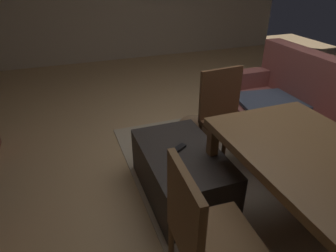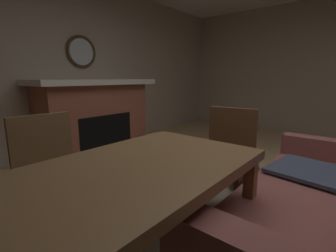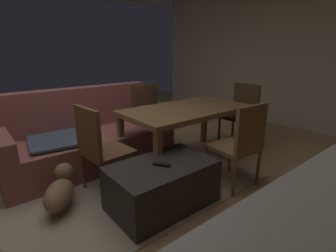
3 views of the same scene
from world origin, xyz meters
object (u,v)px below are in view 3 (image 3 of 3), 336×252
(potted_plant, at_px, (158,109))
(dining_table, at_px, (187,114))
(dining_chair_east, at_px, (242,110))
(small_dog, at_px, (60,190))
(couch, at_px, (87,139))
(tv_remote, at_px, (162,164))
(dining_chair_west, at_px, (99,146))
(ottoman_coffee_table, at_px, (162,185))
(dining_chair_north, at_px, (149,112))
(dining_chair_south, at_px, (241,142))

(potted_plant, bearing_deg, dining_table, -116.87)
(dining_chair_east, xyz_separation_m, small_dog, (-2.83, -0.04, -0.33))
(couch, height_order, tv_remote, couch)
(couch, relative_size, dining_chair_east, 2.23)
(couch, height_order, dining_chair_west, couch)
(ottoman_coffee_table, relative_size, dining_table, 0.60)
(ottoman_coffee_table, bearing_deg, couch, 96.48)
(tv_remote, relative_size, small_dog, 0.32)
(dining_chair_west, bearing_deg, dining_chair_north, 35.02)
(potted_plant, bearing_deg, ottoman_coffee_table, -126.17)
(dining_chair_west, xyz_separation_m, small_dog, (-0.43, -0.03, -0.33))
(potted_plant, distance_m, small_dog, 3.24)
(small_dog, bearing_deg, dining_chair_west, 3.38)
(dining_chair_south, height_order, small_dog, dining_chair_south)
(dining_table, bearing_deg, tv_remote, -145.17)
(dining_chair_south, bearing_deg, dining_chair_east, 34.87)
(dining_table, xyz_separation_m, small_dog, (-1.63, -0.03, -0.47))
(potted_plant, bearing_deg, dining_chair_north, -132.08)
(dining_chair_south, distance_m, potted_plant, 2.91)
(tv_remote, bearing_deg, dining_chair_east, -14.00)
(ottoman_coffee_table, height_order, dining_table, dining_table)
(couch, xyz_separation_m, small_dog, (-0.61, -0.83, -0.14))
(tv_remote, height_order, small_dog, tv_remote)
(couch, bearing_deg, tv_remote, -84.68)
(tv_remote, height_order, dining_chair_west, dining_chair_west)
(couch, distance_m, dining_chair_north, 1.04)
(dining_chair_east, relative_size, small_dog, 1.83)
(couch, relative_size, dining_chair_south, 2.23)
(dining_table, distance_m, dining_chair_east, 1.21)
(ottoman_coffee_table, xyz_separation_m, tv_remote, (-0.03, -0.02, 0.23))
(potted_plant, relative_size, small_dog, 0.89)
(couch, xyz_separation_m, dining_chair_north, (1.02, 0.03, 0.19))
(dining_table, height_order, dining_chair_north, dining_chair_north)
(dining_chair_north, distance_m, potted_plant, 1.47)
(dining_chair_north, xyz_separation_m, potted_plant, (0.97, 1.07, -0.28))
(dining_chair_east, bearing_deg, dining_chair_south, -145.13)
(dining_chair_north, bearing_deg, couch, -178.06)
(tv_remote, height_order, potted_plant, tv_remote)
(ottoman_coffee_table, distance_m, dining_chair_east, 2.17)
(ottoman_coffee_table, distance_m, potted_plant, 3.09)
(dining_chair_west, relative_size, dining_chair_east, 1.00)
(tv_remote, height_order, dining_table, dining_table)
(small_dog, bearing_deg, potted_plant, 36.74)
(ottoman_coffee_table, distance_m, small_dog, 0.95)
(couch, distance_m, dining_chair_west, 0.85)
(dining_chair_south, relative_size, potted_plant, 2.05)
(tv_remote, bearing_deg, ottoman_coffee_table, 11.68)
(dining_chair_south, bearing_deg, ottoman_coffee_table, 164.33)
(dining_chair_east, bearing_deg, potted_plant, 97.13)
(dining_chair_north, bearing_deg, dining_chair_east, -34.45)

